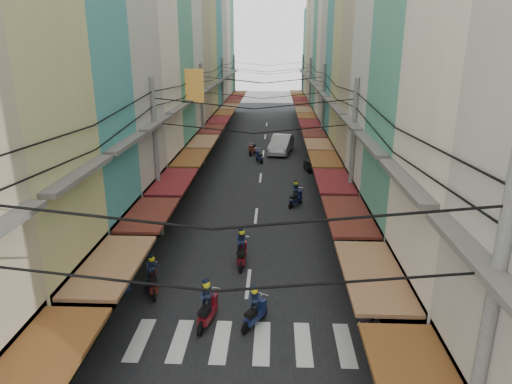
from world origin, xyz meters
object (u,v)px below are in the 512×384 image
(white_car, at_px, (281,153))
(traffic_sign, at_px, (373,260))
(market_umbrella, at_px, (426,252))
(bicycle, at_px, (411,300))

(white_car, relative_size, traffic_sign, 2.07)
(market_umbrella, distance_m, traffic_sign, 2.10)
(white_car, bearing_deg, market_umbrella, -68.00)
(bicycle, bearing_deg, market_umbrella, -137.95)
(white_car, height_order, traffic_sign, traffic_sign)
(bicycle, height_order, market_umbrella, market_umbrella)
(white_car, relative_size, market_umbrella, 2.32)
(bicycle, distance_m, market_umbrella, 2.21)
(white_car, distance_m, bicycle, 25.93)
(traffic_sign, bearing_deg, market_umbrella, 11.21)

